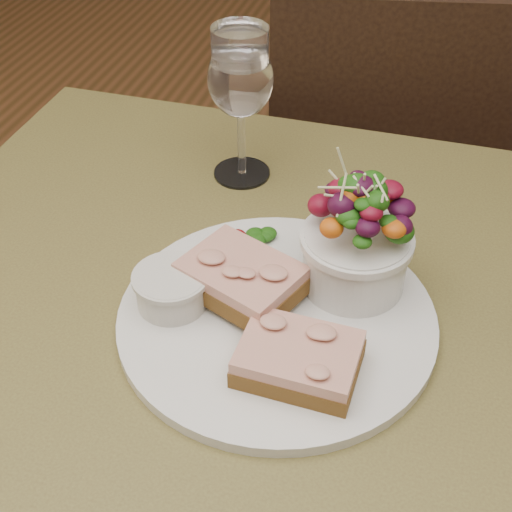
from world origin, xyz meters
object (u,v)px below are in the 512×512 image
(chair_far, at_px, (374,260))
(wine_glass, at_px, (241,84))
(sandwich_back, at_px, (241,278))
(salad_bowl, at_px, (357,237))
(sandwich_front, at_px, (299,359))
(cafe_table, at_px, (241,390))
(dinner_plate, at_px, (277,318))
(ramekin, at_px, (171,288))

(chair_far, relative_size, wine_glass, 5.14)
(wine_glass, bearing_deg, sandwich_back, -72.88)
(salad_bowl, bearing_deg, chair_far, 92.08)
(chair_far, height_order, sandwich_back, chair_far)
(sandwich_front, relative_size, wine_glass, 0.61)
(cafe_table, xyz_separation_m, dinner_plate, (0.03, 0.01, 0.11))
(sandwich_front, bearing_deg, chair_far, 92.05)
(cafe_table, distance_m, ramekin, 0.15)
(chair_far, height_order, wine_glass, wine_glass)
(cafe_table, xyz_separation_m, sandwich_front, (0.07, -0.05, 0.13))
(cafe_table, height_order, sandwich_front, sandwich_front)
(dinner_plate, height_order, ramekin, ramekin)
(sandwich_front, relative_size, ramekin, 1.56)
(chair_far, xyz_separation_m, dinner_plate, (-0.04, -0.66, 0.46))
(chair_far, distance_m, ramekin, 0.85)
(dinner_plate, xyz_separation_m, ramekin, (-0.10, -0.01, 0.03))
(chair_far, relative_size, dinner_plate, 2.93)
(salad_bowl, bearing_deg, wine_glass, 134.34)
(chair_far, relative_size, salad_bowl, 7.09)
(dinner_plate, xyz_separation_m, wine_glass, (-0.11, 0.24, 0.12))
(sandwich_back, bearing_deg, cafe_table, -54.20)
(cafe_table, relative_size, wine_glass, 4.57)
(sandwich_front, distance_m, salad_bowl, 0.14)
(sandwich_back, relative_size, salad_bowl, 1.05)
(salad_bowl, bearing_deg, sandwich_back, -154.14)
(dinner_plate, xyz_separation_m, sandwich_back, (-0.04, 0.01, 0.03))
(chair_far, xyz_separation_m, sandwich_back, (-0.08, -0.65, 0.49))
(chair_far, bearing_deg, wine_glass, 59.41)
(cafe_table, relative_size, salad_bowl, 6.30)
(wine_glass, bearing_deg, sandwich_front, -64.31)
(salad_bowl, bearing_deg, dinner_plate, -133.84)
(sandwich_front, bearing_deg, cafe_table, 145.52)
(sandwich_front, xyz_separation_m, ramekin, (-0.14, 0.05, 0.00))
(sandwich_back, bearing_deg, chair_far, 105.41)
(chair_far, bearing_deg, sandwich_front, 78.27)
(dinner_plate, relative_size, wine_glass, 1.75)
(sandwich_front, xyz_separation_m, salad_bowl, (0.03, 0.13, 0.04))
(ramekin, bearing_deg, dinner_plate, 7.51)
(chair_far, bearing_deg, salad_bowl, 80.61)
(chair_far, bearing_deg, sandwich_back, 71.57)
(sandwich_front, distance_m, sandwich_back, 0.11)
(wine_glass, bearing_deg, dinner_plate, -65.45)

